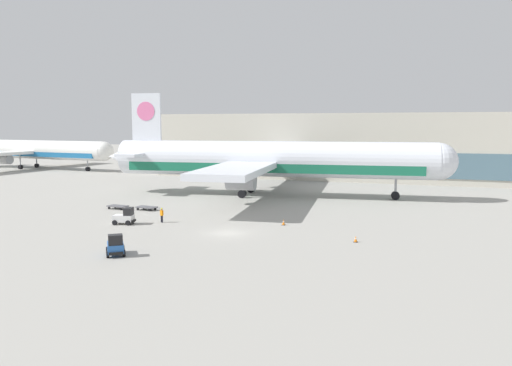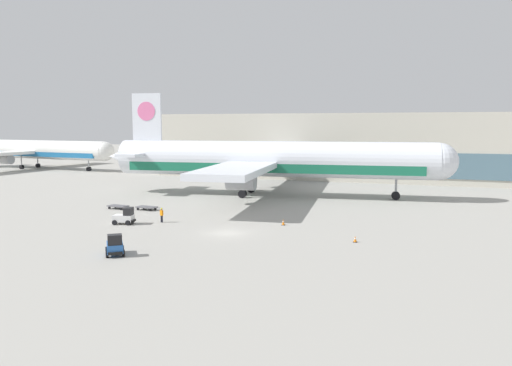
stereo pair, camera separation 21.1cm
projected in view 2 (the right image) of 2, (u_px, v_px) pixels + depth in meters
ground_plane at (227, 233)px, 54.10m from camera, size 400.00×400.00×0.00m
terminal_building at (361, 146)px, 108.42m from camera, size 90.00×18.20×14.00m
airplane_main at (267, 160)px, 81.75m from camera, size 57.99×48.60×17.00m
airplane_distant at (37, 150)px, 131.72m from camera, size 48.72×40.64×14.26m
baggage_tug_foreground at (125, 217)px, 58.91m from camera, size 2.69×2.09×2.00m
baggage_tug_mid at (115, 246)px, 44.90m from camera, size 2.63×2.80×2.00m
baggage_dolly_lead at (118, 206)px, 69.53m from camera, size 3.76×1.76×0.48m
baggage_dolly_second at (147, 207)px, 68.62m from camera, size 3.76×1.76×0.48m
ground_crew_near at (162, 214)px, 59.90m from camera, size 0.55×0.31×1.76m
traffic_cone_near at (355, 239)px, 49.92m from camera, size 0.40×0.40×0.63m
traffic_cone_far at (283, 222)px, 58.37m from camera, size 0.40×0.40×0.70m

